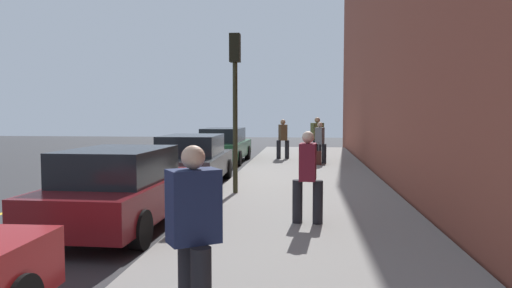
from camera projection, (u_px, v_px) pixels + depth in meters
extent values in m
plane|color=#333335|center=(197.00, 184.00, 14.49)|extent=(56.00, 56.00, 0.00)
cube|color=gray|center=(305.00, 183.00, 14.14)|extent=(28.00, 4.60, 0.15)
cube|color=gold|center=(98.00, 182.00, 14.82)|extent=(28.00, 0.14, 0.01)
cylinder|color=black|center=(112.00, 197.00, 10.35)|extent=(0.64, 0.23, 0.64)
cylinder|color=black|center=(186.00, 199.00, 10.15)|extent=(0.64, 0.23, 0.64)
cylinder|color=black|center=(40.00, 227.00, 7.65)|extent=(0.64, 0.23, 0.64)
cylinder|color=black|center=(140.00, 230.00, 7.44)|extent=(0.64, 0.23, 0.64)
cube|color=maroon|center=(123.00, 196.00, 8.88)|extent=(4.44, 1.88, 0.64)
cube|color=black|center=(118.00, 165.00, 8.62)|extent=(2.32, 1.64, 0.60)
cylinder|color=black|center=(177.00, 168.00, 15.71)|extent=(0.65, 0.24, 0.64)
cylinder|color=black|center=(227.00, 169.00, 15.58)|extent=(0.65, 0.24, 0.64)
cylinder|color=black|center=(153.00, 180.00, 12.92)|extent=(0.65, 0.24, 0.64)
cylinder|color=black|center=(213.00, 181.00, 12.79)|extent=(0.65, 0.24, 0.64)
cube|color=#383A3D|center=(193.00, 165.00, 14.23)|extent=(4.57, 1.92, 0.64)
cube|color=black|center=(192.00, 145.00, 13.97)|extent=(2.39, 1.66, 0.60)
cylinder|color=black|center=(213.00, 152.00, 22.34)|extent=(0.64, 0.23, 0.64)
cylinder|color=black|center=(248.00, 152.00, 22.15)|extent=(0.64, 0.23, 0.64)
cylinder|color=black|center=(198.00, 158.00, 19.43)|extent=(0.64, 0.23, 0.64)
cylinder|color=black|center=(238.00, 158.00, 19.24)|extent=(0.64, 0.23, 0.64)
cube|color=#1E512D|center=(224.00, 149.00, 20.77)|extent=(4.74, 1.84, 0.64)
cube|color=black|center=(223.00, 135.00, 20.50)|extent=(2.47, 1.62, 0.60)
cylinder|color=black|center=(188.00, 278.00, 4.59)|extent=(0.19, 0.19, 0.81)
cube|color=#1E284C|center=(194.00, 206.00, 4.37)|extent=(0.50, 0.55, 0.69)
sphere|color=#D8AD8C|center=(193.00, 157.00, 4.34)|extent=(0.22, 0.22, 0.22)
cylinder|color=black|center=(315.00, 153.00, 19.01)|extent=(0.18, 0.18, 0.78)
cylinder|color=black|center=(324.00, 154.00, 18.87)|extent=(0.18, 0.18, 0.78)
cube|color=slate|center=(320.00, 136.00, 18.89)|extent=(0.51, 0.40, 0.66)
sphere|color=#D8AD8C|center=(320.00, 125.00, 18.86)|extent=(0.22, 0.22, 0.22)
cylinder|color=black|center=(297.00, 201.00, 8.63)|extent=(0.19, 0.19, 0.79)
cylinder|color=black|center=(318.00, 202.00, 8.57)|extent=(0.19, 0.19, 0.79)
cube|color=maroon|center=(308.00, 162.00, 8.55)|extent=(0.48, 0.32, 0.67)
sphere|color=beige|center=(308.00, 137.00, 8.52)|extent=(0.22, 0.22, 0.22)
cylinder|color=black|center=(315.00, 150.00, 20.50)|extent=(0.20, 0.20, 0.86)
cylinder|color=black|center=(319.00, 150.00, 20.12)|extent=(0.20, 0.20, 0.86)
cube|color=brown|center=(317.00, 131.00, 20.25)|extent=(0.49, 0.58, 0.73)
sphere|color=tan|center=(317.00, 120.00, 20.22)|extent=(0.24, 0.24, 0.24)
cylinder|color=black|center=(279.00, 150.00, 20.82)|extent=(0.19, 0.19, 0.82)
cylinder|color=black|center=(287.00, 149.00, 20.89)|extent=(0.19, 0.19, 0.82)
cube|color=brown|center=(283.00, 132.00, 20.81)|extent=(0.53, 0.42, 0.69)
sphere|color=tan|center=(283.00, 122.00, 20.78)|extent=(0.23, 0.23, 0.23)
cylinder|color=#2D2D19|center=(235.00, 128.00, 11.82)|extent=(0.12, 0.12, 3.28)
cube|color=black|center=(235.00, 48.00, 11.69)|extent=(0.26, 0.26, 0.70)
sphere|color=red|center=(236.00, 40.00, 11.82)|extent=(0.14, 0.14, 0.14)
sphere|color=orange|center=(236.00, 49.00, 11.84)|extent=(0.14, 0.14, 0.14)
sphere|color=green|center=(236.00, 58.00, 11.85)|extent=(0.14, 0.14, 0.14)
cube|color=#471E19|center=(319.00, 158.00, 18.44)|extent=(0.34, 0.22, 0.53)
cylinder|color=#4C4C4C|center=(319.00, 147.00, 18.41)|extent=(0.03, 0.03, 0.36)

